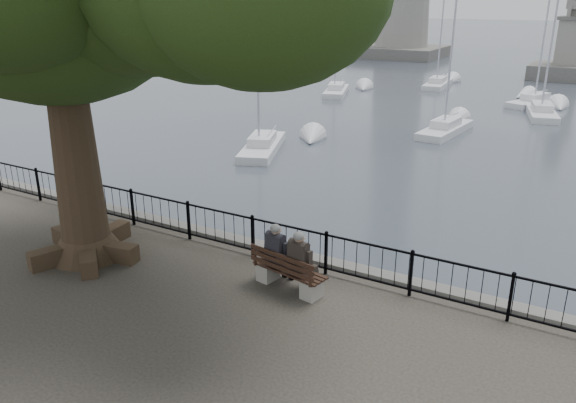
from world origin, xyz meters
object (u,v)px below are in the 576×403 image
Objects in this scene: bench at (288,276)px; person_right at (303,264)px; lion_monument at (569,54)px; person_left at (280,255)px.

person_right is (0.34, 0.04, 0.35)m from bench.
person_right is at bearing -91.26° from lion_monument.
lion_monument is (1.40, 48.47, 0.94)m from bench.
person_right is (0.63, -0.11, 0.00)m from person_left.
person_left is at bearing -92.01° from lion_monument.
person_left is (-0.30, 0.15, 0.35)m from bench.
bench is at bearing -91.66° from lion_monument.
lion_monument reaches higher than bench.
bench is 0.49m from person_right.
bench is 1.24× the size of person_left.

